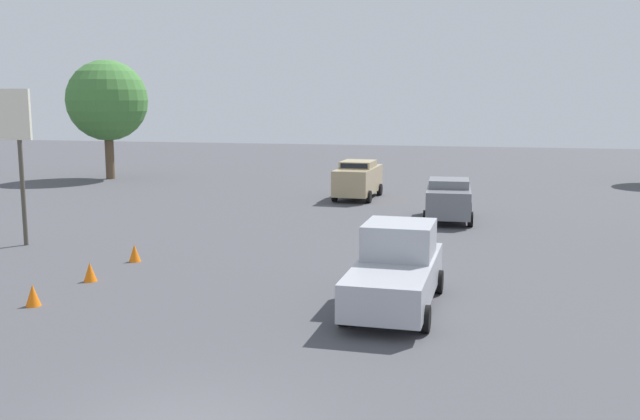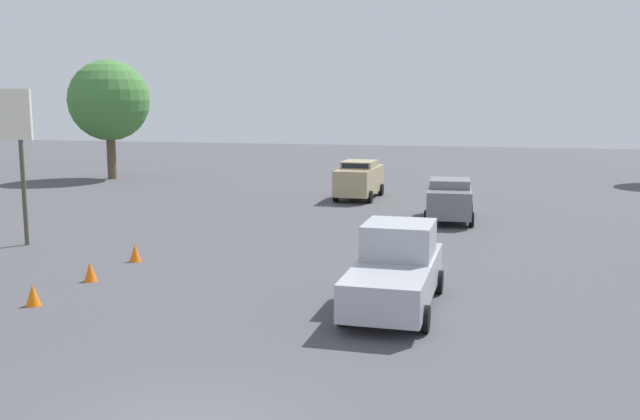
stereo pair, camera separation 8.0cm
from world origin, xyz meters
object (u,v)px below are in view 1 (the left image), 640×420
at_px(overhead_signal_span, 184,77).
at_px(traffic_cone_fourth, 135,253).
at_px(traffic_cone_third, 90,272).
at_px(sedan_grey_oncoming_deep, 449,199).
at_px(tree_horizon_left, 107,101).
at_px(pickup_truck_silver_crossing_near, 396,269).
at_px(sedan_tan_withflow_deep, 358,179).
at_px(traffic_cone_second, 33,295).

height_order(overhead_signal_span, traffic_cone_fourth, overhead_signal_span).
bearing_deg(traffic_cone_third, traffic_cone_fourth, -91.40).
height_order(sedan_grey_oncoming_deep, tree_horizon_left, tree_horizon_left).
xyz_separation_m(pickup_truck_silver_crossing_near, sedan_grey_oncoming_deep, (-0.66, -13.48, -0.02)).
bearing_deg(traffic_cone_third, overhead_signal_span, 129.70).
bearing_deg(sedan_tan_withflow_deep, traffic_cone_fourth, 74.22).
distance_m(traffic_cone_third, traffic_cone_fourth, 2.63).
height_order(overhead_signal_span, sedan_grey_oncoming_deep, overhead_signal_span).
bearing_deg(overhead_signal_span, pickup_truck_silver_crossing_near, -107.96).
height_order(traffic_cone_second, traffic_cone_third, same).
bearing_deg(traffic_cone_fourth, traffic_cone_third, 88.60).
xyz_separation_m(traffic_cone_second, traffic_cone_third, (-0.11, -2.58, 0.00)).
bearing_deg(overhead_signal_span, tree_horizon_left, -58.84).
bearing_deg(pickup_truck_silver_crossing_near, tree_horizon_left, -48.54).
bearing_deg(traffic_cone_fourth, overhead_signal_span, 121.73).
bearing_deg(traffic_cone_second, traffic_cone_fourth, -91.87).
xyz_separation_m(pickup_truck_silver_crossing_near, traffic_cone_fourth, (8.99, -3.14, -0.69)).
xyz_separation_m(overhead_signal_span, traffic_cone_fourth, (6.56, -10.62, -5.36)).
distance_m(traffic_cone_second, traffic_cone_fourth, 5.22).
distance_m(sedan_tan_withflow_deep, traffic_cone_third, 19.48).
bearing_deg(traffic_cone_third, traffic_cone_second, 87.66).
distance_m(overhead_signal_span, traffic_cone_third, 11.68).
distance_m(sedan_tan_withflow_deep, traffic_cone_fourth, 16.93).
xyz_separation_m(pickup_truck_silver_crossing_near, sedan_tan_withflow_deep, (4.39, -19.41, 0.07)).
relative_size(traffic_cone_third, traffic_cone_fourth, 1.00).
distance_m(pickup_truck_silver_crossing_near, sedan_grey_oncoming_deep, 13.50).
height_order(sedan_tan_withflow_deep, traffic_cone_fourth, sedan_tan_withflow_deep).
relative_size(overhead_signal_span, traffic_cone_second, 37.11).
xyz_separation_m(pickup_truck_silver_crossing_near, traffic_cone_second, (9.16, 2.08, -0.69)).
xyz_separation_m(sedan_tan_withflow_deep, tree_horizon_left, (17.62, -5.51, 4.07)).
distance_m(sedan_tan_withflow_deep, tree_horizon_left, 18.90).
height_order(overhead_signal_span, sedan_tan_withflow_deep, overhead_signal_span).
bearing_deg(tree_horizon_left, overhead_signal_span, 121.16).
bearing_deg(traffic_cone_third, sedan_grey_oncoming_deep, -126.82).
bearing_deg(sedan_tan_withflow_deep, pickup_truck_silver_crossing_near, 102.74).
xyz_separation_m(pickup_truck_silver_crossing_near, traffic_cone_third, (9.05, -0.51, -0.69)).
bearing_deg(tree_horizon_left, sedan_grey_oncoming_deep, 153.24).
distance_m(sedan_grey_oncoming_deep, traffic_cone_fourth, 14.17).
distance_m(pickup_truck_silver_crossing_near, traffic_cone_fourth, 9.54).
bearing_deg(overhead_signal_span, traffic_cone_second, -38.73).
relative_size(sedan_tan_withflow_deep, tree_horizon_left, 0.60).
bearing_deg(traffic_cone_second, sedan_grey_oncoming_deep, -122.26).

